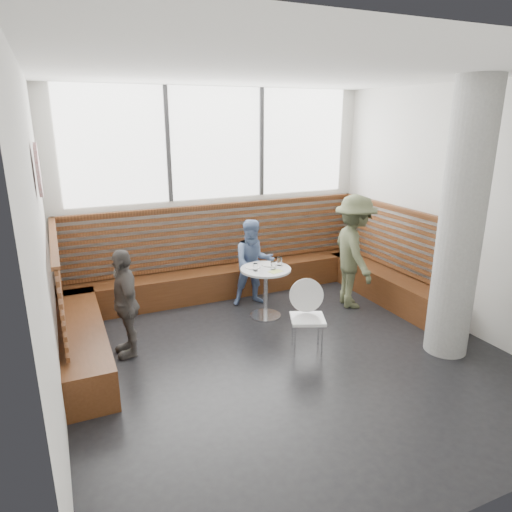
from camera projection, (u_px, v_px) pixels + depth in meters
name	position (u px, v px, depth m)	size (l,w,h in m)	color
room	(293.00, 228.00, 5.00)	(5.00, 5.00, 3.20)	silver
booth	(235.00, 280.00, 6.89)	(5.00, 2.50, 1.44)	#492712
concrete_column	(461.00, 224.00, 5.19)	(0.50, 0.50, 3.20)	gray
wall_art	(38.00, 170.00, 4.18)	(0.50, 0.50, 0.03)	white
cafe_table	(266.00, 282.00, 6.45)	(0.71, 0.71, 0.73)	silver
cafe_chair	(305.00, 310.00, 5.54)	(0.42, 0.41, 0.88)	white
adult_man	(354.00, 252.00, 6.76)	(1.10, 0.63, 1.70)	#4E5438
child_back	(254.00, 263.00, 6.86)	(0.64, 0.50, 1.32)	#5E76A3
child_left	(125.00, 303.00, 5.39)	(0.77, 0.32, 1.32)	#55514D
plate_near	(252.00, 267.00, 6.43)	(0.21, 0.21, 0.02)	white
plate_far	(269.00, 265.00, 6.53)	(0.22, 0.22, 0.02)	white
glass_left	(255.00, 267.00, 6.28)	(0.07, 0.07, 0.11)	white
glass_mid	(273.00, 266.00, 6.34)	(0.07, 0.07, 0.11)	white
glass_right	(279.00, 261.00, 6.51)	(0.08, 0.08, 0.12)	white
menu_card	(276.00, 271.00, 6.26)	(0.19, 0.13, 0.00)	#A5C64C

